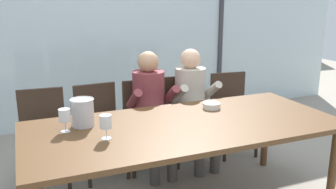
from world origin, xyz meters
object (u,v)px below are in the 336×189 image
(dining_table, at_px, (185,131))
(chair_right_of_center, at_px, (186,111))
(person_maroon_top, at_px, (151,104))
(chair_center, at_px, (145,117))
(chair_near_window_right, at_px, (231,106))
(chair_near_curtain, at_px, (43,129))
(wine_glass_near_bucket, at_px, (106,123))
(tasting_bowl, at_px, (211,106))
(ice_bucket_primary, at_px, (83,112))
(chair_left_of_center, at_px, (99,122))
(wine_glass_by_left_taster, at_px, (65,116))
(person_beige_jumper, at_px, (193,99))

(dining_table, bearing_deg, chair_right_of_center, 64.33)
(dining_table, xyz_separation_m, person_maroon_top, (0.01, 0.82, -0.00))
(chair_center, height_order, chair_near_window_right, same)
(dining_table, distance_m, chair_right_of_center, 1.09)
(chair_center, distance_m, chair_right_of_center, 0.47)
(chair_near_curtain, distance_m, wine_glass_near_bucket, 1.16)
(dining_table, xyz_separation_m, chair_near_window_right, (1.02, 0.94, -0.17))
(tasting_bowl, bearing_deg, person_maroon_top, 125.25)
(ice_bucket_primary, bearing_deg, person_maroon_top, 36.54)
(chair_left_of_center, height_order, person_maroon_top, person_maroon_top)
(chair_center, height_order, chair_right_of_center, same)
(chair_near_curtain, distance_m, wine_glass_by_left_taster, 0.87)
(chair_center, bearing_deg, chair_right_of_center, 7.88)
(person_maroon_top, distance_m, wine_glass_near_bucket, 1.12)
(chair_near_curtain, height_order, ice_bucket_primary, ice_bucket_primary)
(person_beige_jumper, xyz_separation_m, tasting_bowl, (-0.09, -0.54, 0.09))
(ice_bucket_primary, distance_m, wine_glass_by_left_taster, 0.16)
(chair_near_curtain, relative_size, chair_center, 1.00)
(chair_near_window_right, distance_m, wine_glass_by_left_taster, 2.08)
(chair_left_of_center, relative_size, person_beige_jumper, 0.74)
(wine_glass_near_bucket, bearing_deg, person_beige_jumper, 38.58)
(tasting_bowl, bearing_deg, ice_bucket_primary, -178.62)
(chair_left_of_center, distance_m, wine_glass_near_bucket, 1.11)
(chair_left_of_center, bearing_deg, ice_bucket_primary, -114.25)
(chair_near_window_right, bearing_deg, wine_glass_by_left_taster, -152.04)
(chair_near_window_right, bearing_deg, person_maroon_top, -166.93)
(chair_center, relative_size, tasting_bowl, 5.66)
(tasting_bowl, bearing_deg, chair_left_of_center, 142.32)
(person_maroon_top, xyz_separation_m, ice_bucket_primary, (-0.76, -0.56, 0.18))
(chair_center, xyz_separation_m, chair_right_of_center, (0.47, 0.02, 0.00))
(chair_right_of_center, xyz_separation_m, wine_glass_near_bucket, (-1.11, -1.04, 0.36))
(chair_center, distance_m, person_maroon_top, 0.22)
(chair_near_window_right, relative_size, person_maroon_top, 0.74)
(chair_near_window_right, height_order, person_beige_jumper, person_beige_jumper)
(chair_left_of_center, xyz_separation_m, chair_center, (0.48, -0.01, 0.00))
(chair_center, distance_m, wine_glass_near_bucket, 1.26)
(person_maroon_top, bearing_deg, chair_center, 97.94)
(chair_center, xyz_separation_m, person_maroon_top, (0.02, -0.13, 0.17))
(chair_near_window_right, distance_m, wine_glass_near_bucket, 1.98)
(chair_left_of_center, height_order, chair_right_of_center, same)
(chair_near_curtain, bearing_deg, chair_center, 2.55)
(person_beige_jumper, bearing_deg, chair_left_of_center, 170.36)
(dining_table, height_order, chair_left_of_center, chair_left_of_center)
(ice_bucket_primary, bearing_deg, person_beige_jumper, 24.70)
(chair_right_of_center, distance_m, person_maroon_top, 0.51)
(person_beige_jumper, distance_m, ice_bucket_primary, 1.36)
(chair_center, bearing_deg, ice_bucket_primary, -131.45)
(chair_left_of_center, distance_m, ice_bucket_primary, 0.83)
(person_beige_jumper, bearing_deg, chair_near_window_right, 11.60)
(wine_glass_by_left_taster, bearing_deg, chair_left_of_center, 62.98)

